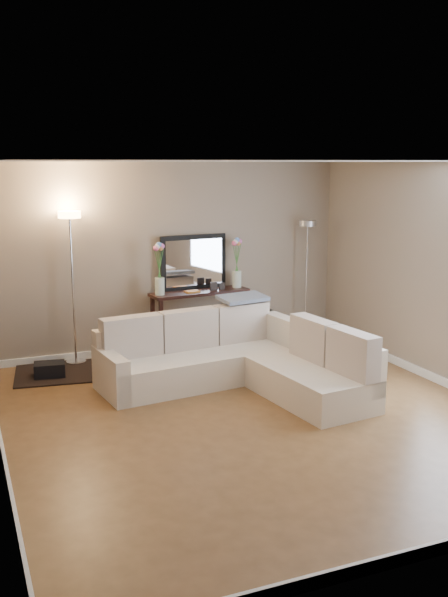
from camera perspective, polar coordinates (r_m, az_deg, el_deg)
name	(u,v)px	position (r m, az deg, el deg)	size (l,w,h in m)	color
floor	(253,417)	(7.02, 2.52, -10.10)	(5.00, 5.50, 0.01)	brown
ceiling	(256,161)	(6.52, 2.73, 11.72)	(5.00, 5.50, 0.01)	white
wall_back	(170,258)	(9.19, -4.65, 3.49)	(5.00, 0.02, 2.60)	gray
wall_front	(440,373)	(4.38, 18.07, -6.09)	(5.00, 0.02, 2.60)	gray
baseboard_back	(172,346)	(9.43, -4.48, -4.07)	(5.00, 0.03, 0.10)	white
baseboard_front	(426,552)	(4.91, 16.91, -20.06)	(5.00, 0.03, 0.10)	white
baseboard_left	(2,450)	(6.44, -18.48, -12.25)	(0.03, 5.50, 0.10)	white
baseboard_right	(445,382)	(8.30, 18.41, -6.84)	(0.03, 5.50, 0.10)	white
sectional_sofa	(238,360)	(7.82, 1.20, -5.33)	(2.66, 2.39, 0.85)	beige
throw_blanket	(243,298)	(8.38, 1.63, 0.06)	(0.61, 0.35, 0.05)	slate
console_table	(194,318)	(9.19, -2.57, -1.68)	(1.42, 0.51, 0.85)	black
leaning_mirror	(194,262)	(9.24, -2.62, 3.11)	(0.98, 0.14, 0.77)	black
table_decor	(200,290)	(9.11, -2.03, 0.69)	(0.59, 0.15, 0.14)	orange
flower_vase_left	(159,274)	(8.86, -5.56, 2.14)	(0.16, 0.14, 0.73)	silver
flower_vase_right	(237,267)	(9.37, 1.11, 2.70)	(0.16, 0.14, 0.73)	silver
floor_lamp_lit	(71,257)	(8.69, -12.96, 3.47)	(0.32, 0.32, 1.99)	silver
floor_lamp_unlit	(307,257)	(9.72, 7.12, 3.59)	(0.29, 0.29, 1.77)	silver
charcoal_rug	(69,372)	(8.62, -13.18, -6.14)	(1.30, 0.97, 0.02)	black
black_bag	(50,372)	(8.49, -14.72, -6.12)	(0.37, 0.26, 0.24)	black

